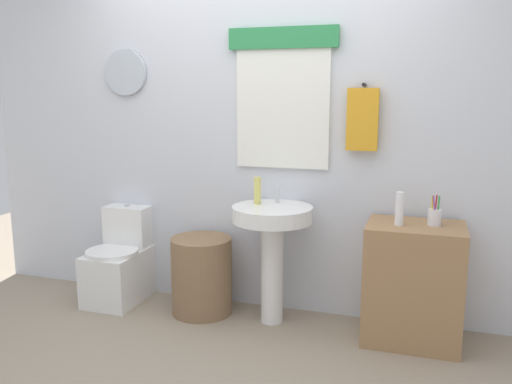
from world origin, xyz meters
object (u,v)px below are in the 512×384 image
(laundry_hamper, at_px, (202,275))
(toothbrush_cup, at_px, (435,217))
(soap_bottle, at_px, (257,191))
(lotion_bottle, at_px, (399,209))
(wooden_cabinet, at_px, (413,283))
(pedestal_sink, at_px, (272,235))
(toilet, at_px, (120,265))

(laundry_hamper, xyz_separation_m, toothbrush_cup, (1.53, 0.02, 0.53))
(soap_bottle, height_order, lotion_bottle, soap_bottle)
(laundry_hamper, height_order, toothbrush_cup, toothbrush_cup)
(laundry_hamper, height_order, wooden_cabinet, wooden_cabinet)
(wooden_cabinet, xyz_separation_m, lotion_bottle, (-0.10, -0.04, 0.48))
(laundry_hamper, relative_size, wooden_cabinet, 0.72)
(wooden_cabinet, distance_m, lotion_bottle, 0.49)
(soap_bottle, xyz_separation_m, toothbrush_cup, (1.14, -0.03, -0.09))
(pedestal_sink, relative_size, lotion_bottle, 3.92)
(toilet, bearing_deg, lotion_bottle, -2.06)
(lotion_bottle, distance_m, toothbrush_cup, 0.22)
(toilet, bearing_deg, wooden_cabinet, -0.87)
(lotion_bottle, bearing_deg, soap_bottle, 174.48)
(toilet, relative_size, soap_bottle, 3.88)
(toilet, relative_size, wooden_cabinet, 0.95)
(toilet, bearing_deg, soap_bottle, 0.95)
(laundry_hamper, bearing_deg, wooden_cabinet, 0.00)
(lotion_bottle, bearing_deg, toothbrush_cup, 16.31)
(wooden_cabinet, distance_m, soap_bottle, 1.16)
(toilet, height_order, lotion_bottle, lotion_bottle)
(laundry_hamper, height_order, soap_bottle, soap_bottle)
(toothbrush_cup, bearing_deg, soap_bottle, 178.48)
(pedestal_sink, bearing_deg, toilet, 178.46)
(pedestal_sink, relative_size, toothbrush_cup, 4.34)
(soap_bottle, bearing_deg, toilet, -179.05)
(wooden_cabinet, xyz_separation_m, toothbrush_cup, (0.10, 0.02, 0.43))
(soap_bottle, height_order, toothbrush_cup, soap_bottle)
(laundry_hamper, height_order, lotion_bottle, lotion_bottle)
(laundry_hamper, distance_m, lotion_bottle, 1.45)
(toilet, height_order, wooden_cabinet, wooden_cabinet)
(wooden_cabinet, distance_m, toothbrush_cup, 0.44)
(soap_bottle, bearing_deg, laundry_hamper, -172.83)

